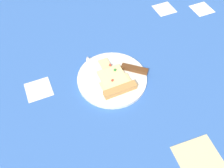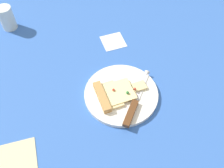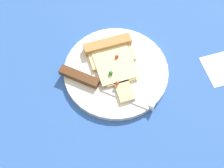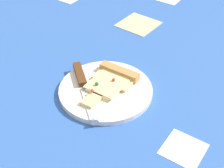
# 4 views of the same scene
# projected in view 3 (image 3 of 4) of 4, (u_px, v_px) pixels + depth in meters

# --- Properties ---
(ground_plane) EXTENTS (1.58, 1.58, 0.03)m
(ground_plane) POSITION_uv_depth(u_px,v_px,m) (118.00, 64.00, 0.76)
(ground_plane) COLOR #3360B7
(ground_plane) RESTS_ON ground
(plate) EXTENTS (0.26, 0.26, 0.01)m
(plate) POSITION_uv_depth(u_px,v_px,m) (116.00, 71.00, 0.73)
(plate) COLOR white
(plate) RESTS_ON ground_plane
(pizza_slice) EXTENTS (0.18, 0.12, 0.02)m
(pizza_slice) POSITION_uv_depth(u_px,v_px,m) (113.00, 59.00, 0.73)
(pizza_slice) COLOR beige
(pizza_slice) RESTS_ON plate
(knife) EXTENTS (0.17, 0.20, 0.02)m
(knife) POSITION_uv_depth(u_px,v_px,m) (97.00, 84.00, 0.69)
(knife) COLOR silver
(knife) RESTS_ON plate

